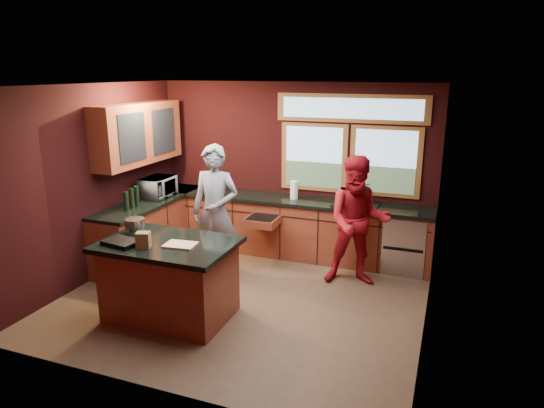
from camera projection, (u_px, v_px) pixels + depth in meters
The scene contains 14 objects.
floor at pixel (244, 298), 6.32m from camera, with size 4.50×4.50×0.00m, color brown.
room_shell at pixel (210, 155), 6.33m from camera, with size 4.52×4.02×2.71m.
back_counter at pixel (298, 228), 7.66m from camera, with size 4.50×0.64×0.93m.
left_counter at pixel (152, 228), 7.62m from camera, with size 0.64×2.30×0.93m.
island at pixel (170, 279), 5.74m from camera, with size 1.55×1.05×0.95m.
person_grey at pixel (215, 212), 6.79m from camera, with size 0.69×0.45×1.90m, color slate.
person_red at pixel (358, 221), 6.54m from camera, with size 0.87×0.68×1.79m, color #A2121B.
microwave at pixel (158, 187), 7.62m from camera, with size 0.57×0.39×0.32m, color #999999.
potted_plant at pixel (362, 193), 7.20m from camera, with size 0.32×0.28×0.36m, color #999999.
paper_towel at pixel (294, 190), 7.52m from camera, with size 0.12×0.12×0.28m, color white.
cutting_board at pixel (180, 245), 5.50m from camera, with size 0.35×0.25×0.02m, color tan.
stock_pot at pixel (135, 226), 5.91m from camera, with size 0.24×0.24×0.18m, color #A8A8AC.
paper_bag at pixel (143, 240), 5.41m from camera, with size 0.15×0.12×0.18m, color brown.
black_tray at pixel (122, 242), 5.53m from camera, with size 0.40×0.28×0.05m, color black.
Camera 1 is at (2.37, -5.26, 2.87)m, focal length 32.00 mm.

